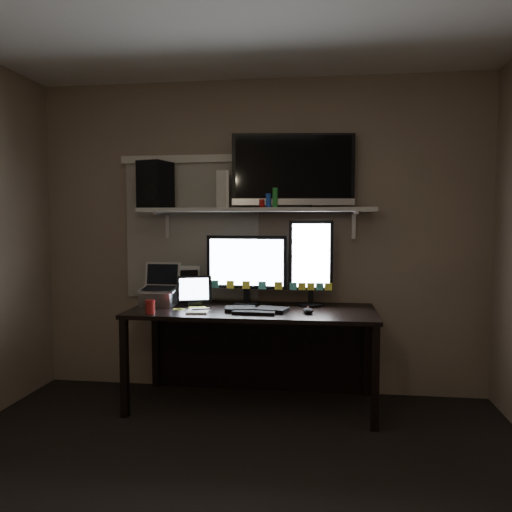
% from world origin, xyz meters
% --- Properties ---
extents(back_wall, '(3.60, 0.00, 3.60)m').
position_xyz_m(back_wall, '(0.00, 1.80, 1.25)').
color(back_wall, '#716251').
rests_on(back_wall, floor).
extents(window_blinds, '(1.10, 0.02, 1.10)m').
position_xyz_m(window_blinds, '(-0.55, 1.79, 1.30)').
color(window_blinds, '#B3ADA0').
rests_on(window_blinds, back_wall).
extents(desk, '(1.80, 0.75, 0.73)m').
position_xyz_m(desk, '(0.00, 1.55, 0.55)').
color(desk, black).
rests_on(desk, floor).
extents(wall_shelf, '(1.80, 0.35, 0.03)m').
position_xyz_m(wall_shelf, '(0.00, 1.62, 1.46)').
color(wall_shelf, '#B2B2AD').
rests_on(wall_shelf, back_wall).
extents(monitor_landscape, '(0.63, 0.11, 0.55)m').
position_xyz_m(monitor_landscape, '(-0.07, 1.60, 1.01)').
color(monitor_landscape, black).
rests_on(monitor_landscape, desk).
extents(monitor_portrait, '(0.34, 0.08, 0.67)m').
position_xyz_m(monitor_portrait, '(0.42, 1.62, 1.06)').
color(monitor_portrait, black).
rests_on(monitor_portrait, desk).
extents(keyboard, '(0.46, 0.19, 0.03)m').
position_xyz_m(keyboard, '(0.04, 1.33, 0.74)').
color(keyboard, black).
rests_on(keyboard, desk).
extents(mouse, '(0.10, 0.12, 0.04)m').
position_xyz_m(mouse, '(0.41, 1.30, 0.75)').
color(mouse, black).
rests_on(mouse, desk).
extents(notepad, '(0.17, 0.22, 0.01)m').
position_xyz_m(notepad, '(-0.37, 1.26, 0.74)').
color(notepad, silver).
rests_on(notepad, desk).
extents(tablet, '(0.28, 0.18, 0.23)m').
position_xyz_m(tablet, '(-0.46, 1.51, 0.85)').
color(tablet, black).
rests_on(tablet, desk).
extents(file_sorter, '(0.24, 0.17, 0.28)m').
position_xyz_m(file_sorter, '(-0.59, 1.68, 0.87)').
color(file_sorter, black).
rests_on(file_sorter, desk).
extents(laptop, '(0.29, 0.24, 0.32)m').
position_xyz_m(laptop, '(-0.73, 1.47, 0.89)').
color(laptop, silver).
rests_on(laptop, desk).
extents(cup, '(0.07, 0.07, 0.10)m').
position_xyz_m(cup, '(-0.69, 1.15, 0.78)').
color(cup, maroon).
rests_on(cup, desk).
extents(sticky_notes, '(0.30, 0.24, 0.00)m').
position_xyz_m(sticky_notes, '(-0.43, 1.37, 0.73)').
color(sticky_notes, '#FAFB44').
rests_on(sticky_notes, desk).
extents(tv, '(0.95, 0.28, 0.56)m').
position_xyz_m(tv, '(0.28, 1.66, 1.76)').
color(tv, black).
rests_on(tv, wall_shelf).
extents(game_console, '(0.11, 0.24, 0.28)m').
position_xyz_m(game_console, '(-0.25, 1.61, 1.62)').
color(game_console, beige).
rests_on(game_console, wall_shelf).
extents(speaker, '(0.25, 0.29, 0.37)m').
position_xyz_m(speaker, '(-0.80, 1.63, 1.66)').
color(speaker, black).
rests_on(speaker, wall_shelf).
extents(bottles, '(0.25, 0.10, 0.16)m').
position_xyz_m(bottles, '(0.10, 1.57, 1.56)').
color(bottles, '#A50F0C').
rests_on(bottles, wall_shelf).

